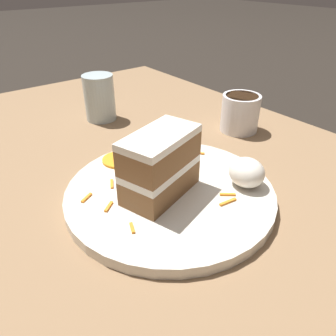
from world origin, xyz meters
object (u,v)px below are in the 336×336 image
Objects in this scene: cake_slice at (162,166)px; orange_garnish at (119,160)px; drinking_glass at (100,101)px; coffee_mug at (240,112)px; plate at (168,191)px; cream_dollop at (247,172)px.

cake_slice reaches higher than orange_garnish.
orange_garnish is 0.23m from drinking_glass.
cake_slice is 1.29× the size of drinking_glass.
drinking_glass is (0.21, -0.08, 0.02)m from orange_garnish.
cake_slice is 1.65× the size of coffee_mug.
drinking_glass is at bearing -11.08° from plate.
orange_garnish is (0.11, 0.02, 0.01)m from plate.
plate is at bearing 168.92° from drinking_glass.
cake_slice reaches higher than coffee_mug.
coffee_mug is (0.16, -0.17, 0.00)m from cream_dollop.
cake_slice is 0.13m from orange_garnish.
orange_garnish is at bearing 86.52° from coffee_mug.
cake_slice is 2.36× the size of orange_garnish.
plate is at bearing 109.79° from coffee_mug.
cream_dollop is (-0.07, -0.09, 0.03)m from plate.
coffee_mug is (-0.02, -0.28, 0.02)m from orange_garnish.
orange_garnish is at bearing 9.15° from plate.
plate is at bearing -170.85° from orange_garnish.
cream_dollop is 0.55× the size of drinking_glass.
orange_garnish is (0.18, 0.11, -0.02)m from cream_dollop.
plate is at bearing 55.00° from cream_dollop.
cake_slice is at bearing 62.71° from cream_dollop.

